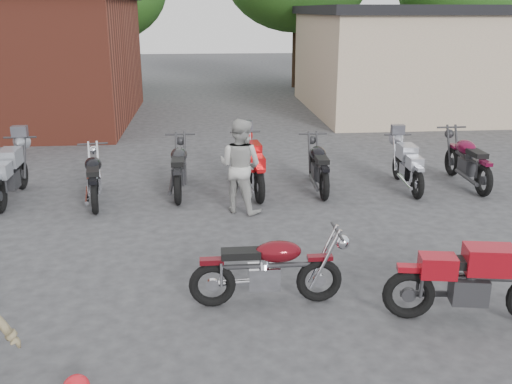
{
  "coord_description": "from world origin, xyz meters",
  "views": [
    {
      "loc": [
        -0.52,
        -5.97,
        3.62
      ],
      "look_at": [
        0.26,
        2.5,
        0.9
      ],
      "focal_mm": 40.0,
      "sensor_mm": 36.0,
      "label": 1
    }
  ],
  "objects_px": {
    "row_bike_3": "(179,165)",
    "row_bike_4": "(252,163)",
    "row_bike_5": "(319,163)",
    "row_bike_6": "(408,163)",
    "person_light": "(240,166)",
    "row_bike_1": "(10,171)",
    "vintage_motorcycle": "(269,265)",
    "row_bike_2": "(94,175)",
    "row_bike_7": "(468,157)",
    "sportbike": "(476,277)"
  },
  "relations": [
    {
      "from": "row_bike_6",
      "to": "row_bike_7",
      "type": "distance_m",
      "value": 1.36
    },
    {
      "from": "row_bike_5",
      "to": "row_bike_6",
      "type": "xyz_separation_m",
      "value": [
        1.88,
        -0.1,
        -0.02
      ]
    },
    {
      "from": "row_bike_3",
      "to": "row_bike_4",
      "type": "relative_size",
      "value": 0.97
    },
    {
      "from": "vintage_motorcycle",
      "to": "row_bike_2",
      "type": "distance_m",
      "value": 5.29
    },
    {
      "from": "row_bike_5",
      "to": "sportbike",
      "type": "bearing_deg",
      "value": -169.54
    },
    {
      "from": "row_bike_2",
      "to": "row_bike_3",
      "type": "xyz_separation_m",
      "value": [
        1.64,
        0.44,
        0.03
      ]
    },
    {
      "from": "row_bike_5",
      "to": "row_bike_6",
      "type": "relative_size",
      "value": 1.03
    },
    {
      "from": "vintage_motorcycle",
      "to": "row_bike_1",
      "type": "height_order",
      "value": "row_bike_1"
    },
    {
      "from": "row_bike_1",
      "to": "row_bike_6",
      "type": "relative_size",
      "value": 1.09
    },
    {
      "from": "row_bike_6",
      "to": "row_bike_7",
      "type": "xyz_separation_m",
      "value": [
        1.36,
        0.12,
        0.06
      ]
    },
    {
      "from": "sportbike",
      "to": "row_bike_6",
      "type": "height_order",
      "value": "sportbike"
    },
    {
      "from": "sportbike",
      "to": "row_bike_7",
      "type": "bearing_deg",
      "value": 75.86
    },
    {
      "from": "sportbike",
      "to": "row_bike_4",
      "type": "bearing_deg",
      "value": 121.79
    },
    {
      "from": "row_bike_3",
      "to": "row_bike_7",
      "type": "xyz_separation_m",
      "value": [
        6.13,
        -0.01,
        0.02
      ]
    },
    {
      "from": "person_light",
      "to": "sportbike",
      "type": "bearing_deg",
      "value": 153.35
    },
    {
      "from": "row_bike_3",
      "to": "row_bike_6",
      "type": "xyz_separation_m",
      "value": [
        4.78,
        -0.13,
        -0.03
      ]
    },
    {
      "from": "row_bike_3",
      "to": "row_bike_6",
      "type": "height_order",
      "value": "row_bike_3"
    },
    {
      "from": "vintage_motorcycle",
      "to": "row_bike_5",
      "type": "height_order",
      "value": "row_bike_5"
    },
    {
      "from": "sportbike",
      "to": "row_bike_3",
      "type": "xyz_separation_m",
      "value": [
        -3.72,
        5.49,
        -0.0
      ]
    },
    {
      "from": "vintage_motorcycle",
      "to": "row_bike_2",
      "type": "height_order",
      "value": "row_bike_2"
    },
    {
      "from": "row_bike_7",
      "to": "row_bike_2",
      "type": "bearing_deg",
      "value": 93.42
    },
    {
      "from": "row_bike_1",
      "to": "row_bike_7",
      "type": "distance_m",
      "value": 9.44
    },
    {
      "from": "row_bike_7",
      "to": "row_bike_4",
      "type": "bearing_deg",
      "value": 90.71
    },
    {
      "from": "row_bike_7",
      "to": "row_bike_3",
      "type": "bearing_deg",
      "value": 90.14
    },
    {
      "from": "row_bike_4",
      "to": "row_bike_5",
      "type": "distance_m",
      "value": 1.39
    },
    {
      "from": "row_bike_2",
      "to": "row_bike_3",
      "type": "height_order",
      "value": "row_bike_3"
    },
    {
      "from": "row_bike_4",
      "to": "person_light",
      "type": "bearing_deg",
      "value": 159.73
    },
    {
      "from": "row_bike_6",
      "to": "sportbike",
      "type": "bearing_deg",
      "value": 171.61
    },
    {
      "from": "row_bike_1",
      "to": "row_bike_4",
      "type": "distance_m",
      "value": 4.81
    },
    {
      "from": "row_bike_2",
      "to": "row_bike_7",
      "type": "relative_size",
      "value": 0.91
    },
    {
      "from": "row_bike_5",
      "to": "row_bike_6",
      "type": "distance_m",
      "value": 1.88
    },
    {
      "from": "person_light",
      "to": "row_bike_2",
      "type": "distance_m",
      "value": 2.94
    },
    {
      "from": "row_bike_1",
      "to": "person_light",
      "type": "bearing_deg",
      "value": -105.11
    },
    {
      "from": "row_bike_1",
      "to": "row_bike_5",
      "type": "relative_size",
      "value": 1.06
    },
    {
      "from": "row_bike_5",
      "to": "row_bike_1",
      "type": "bearing_deg",
      "value": 93.05
    },
    {
      "from": "sportbike",
      "to": "row_bike_6",
      "type": "relative_size",
      "value": 1.06
    },
    {
      "from": "row_bike_4",
      "to": "row_bike_5",
      "type": "bearing_deg",
      "value": -94.16
    },
    {
      "from": "row_bike_2",
      "to": "row_bike_6",
      "type": "height_order",
      "value": "row_bike_2"
    },
    {
      "from": "sportbike",
      "to": "row_bike_1",
      "type": "relative_size",
      "value": 0.97
    },
    {
      "from": "vintage_motorcycle",
      "to": "row_bike_5",
      "type": "distance_m",
      "value": 5.06
    },
    {
      "from": "sportbike",
      "to": "row_bike_1",
      "type": "distance_m",
      "value": 8.82
    },
    {
      "from": "vintage_motorcycle",
      "to": "row_bike_3",
      "type": "relative_size",
      "value": 0.94
    },
    {
      "from": "vintage_motorcycle",
      "to": "person_light",
      "type": "bearing_deg",
      "value": 91.95
    },
    {
      "from": "person_light",
      "to": "row_bike_1",
      "type": "bearing_deg",
      "value": 18.73
    },
    {
      "from": "row_bike_3",
      "to": "row_bike_4",
      "type": "height_order",
      "value": "row_bike_4"
    },
    {
      "from": "person_light",
      "to": "row_bike_2",
      "type": "height_order",
      "value": "person_light"
    },
    {
      "from": "vintage_motorcycle",
      "to": "row_bike_2",
      "type": "bearing_deg",
      "value": 123.67
    },
    {
      "from": "person_light",
      "to": "row_bike_6",
      "type": "xyz_separation_m",
      "value": [
        3.6,
        1.11,
        -0.33
      ]
    },
    {
      "from": "row_bike_6",
      "to": "row_bike_4",
      "type": "bearing_deg",
      "value": 91.29
    },
    {
      "from": "person_light",
      "to": "row_bike_2",
      "type": "xyz_separation_m",
      "value": [
        -2.81,
        0.81,
        -0.32
      ]
    }
  ]
}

